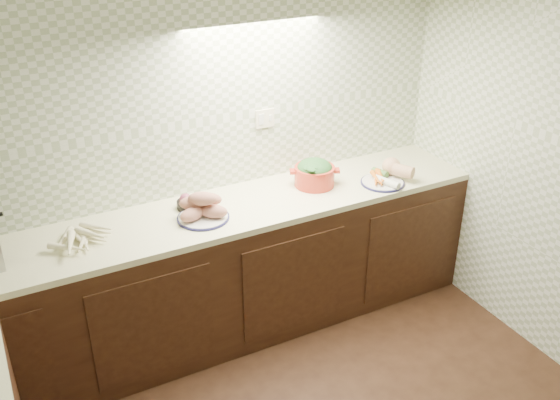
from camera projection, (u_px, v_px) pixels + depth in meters
name	position (u px, v px, depth m)	size (l,w,h in m)	color
room	(349.00, 214.00, 2.21)	(3.60, 3.60, 2.60)	black
counter	(140.00, 399.00, 3.00)	(3.60, 3.60, 0.90)	black
parsnip_pile	(88.00, 235.00, 3.45)	(0.39, 0.34, 0.07)	#F2E9C0
sweet_potato_plate	(202.00, 208.00, 3.65)	(0.31, 0.31, 0.18)	#151542
onion_bowl	(187.00, 203.00, 3.77)	(0.13, 0.13, 0.10)	black
dutch_oven	(315.00, 173.00, 4.03)	(0.35, 0.35, 0.18)	red
veg_plate	(386.00, 173.00, 4.12)	(0.37, 0.37, 0.13)	#151542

